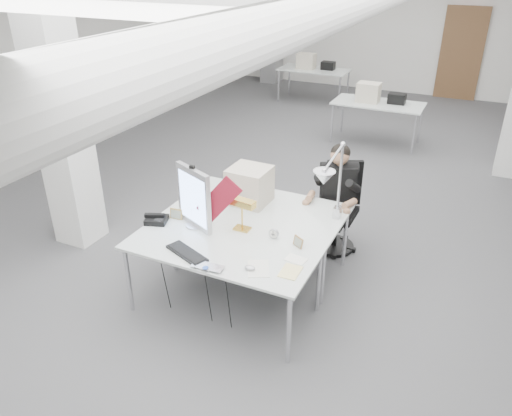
{
  "coord_description": "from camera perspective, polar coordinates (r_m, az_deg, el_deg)",
  "views": [
    {
      "loc": [
        1.98,
        -5.96,
        3.22
      ],
      "look_at": [
        0.11,
        -2.0,
        0.94
      ],
      "focal_mm": 35.0,
      "sensor_mm": 36.0,
      "label": 1
    }
  ],
  "objects": [
    {
      "name": "filing_cabinet",
      "position": [
        14.0,
        1.82,
        16.67
      ],
      "size": [
        0.45,
        0.55,
        1.2
      ],
      "primitive_type": "cube",
      "color": "gray",
      "rests_on": "room_shell"
    },
    {
      "name": "desk_main",
      "position": [
        4.7,
        -3.86,
        -4.47
      ],
      "size": [
        1.8,
        0.9,
        0.02
      ],
      "primitive_type": "cube",
      "color": "silver",
      "rests_on": "room_shell"
    },
    {
      "name": "keyboard",
      "position": [
        4.59,
        -7.9,
        -5.16
      ],
      "size": [
        0.48,
        0.31,
        0.02
      ],
      "primitive_type": "cube",
      "rotation": [
        0.0,
        0.0,
        -0.38
      ],
      "color": "black",
      "rests_on": "desk_main"
    },
    {
      "name": "bg_desk_b",
      "position": [
        12.04,
        6.65,
        15.42
      ],
      "size": [
        1.6,
        0.8,
        0.02
      ],
      "primitive_type": "cube",
      "color": "silver",
      "rests_on": "room_shell"
    },
    {
      "name": "paper_stack_b",
      "position": [
        4.33,
        3.95,
        -7.26
      ],
      "size": [
        0.17,
        0.23,
        0.01
      ],
      "primitive_type": "cube",
      "rotation": [
        0.0,
        0.0,
        0.03
      ],
      "color": "#EFDE8F",
      "rests_on": "desk_main"
    },
    {
      "name": "beige_monitor",
      "position": [
        5.4,
        -0.74,
        2.62
      ],
      "size": [
        0.43,
        0.41,
        0.4
      ],
      "primitive_type": "cube",
      "rotation": [
        0.0,
        0.0,
        -0.02
      ],
      "color": "#BAAF9A",
      "rests_on": "desk_second"
    },
    {
      "name": "desk_clock",
      "position": [
        4.78,
        2.05,
        -2.93
      ],
      "size": [
        0.1,
        0.03,
        0.1
      ],
      "primitive_type": "cylinder",
      "rotation": [
        1.57,
        0.0,
        -0.02
      ],
      "color": "#A6A7AB",
      "rests_on": "desk_main"
    },
    {
      "name": "monitor",
      "position": [
        4.9,
        -7.11,
        1.16
      ],
      "size": [
        0.48,
        0.25,
        0.62
      ],
      "primitive_type": "cube",
      "rotation": [
        0.0,
        0.0,
        -0.42
      ],
      "color": "#B3B2B7",
      "rests_on": "desk_main"
    },
    {
      "name": "seated_person",
      "position": [
        5.68,
        9.33,
        2.96
      ],
      "size": [
        0.71,
        0.77,
        0.93
      ],
      "primitive_type": null,
      "rotation": [
        0.0,
        0.0,
        0.43
      ],
      "color": "black",
      "rests_on": "office_chair"
    },
    {
      "name": "paper_stack_a",
      "position": [
        4.36,
        0.29,
        -6.93
      ],
      "size": [
        0.29,
        0.32,
        0.01
      ],
      "primitive_type": "cube",
      "rotation": [
        0.0,
        0.0,
        0.47
      ],
      "color": "silver",
      "rests_on": "desk_main"
    },
    {
      "name": "pennant",
      "position": [
        4.71,
        -4.26,
        0.98
      ],
      "size": [
        0.48,
        0.08,
        0.51
      ],
      "primitive_type": "cube",
      "rotation": [
        0.0,
        -0.87,
        0.14
      ],
      "color": "maroon",
      "rests_on": "monitor"
    },
    {
      "name": "desk_second",
      "position": [
        5.39,
        0.73,
        0.1
      ],
      "size": [
        1.8,
        0.9,
        0.02
      ],
      "primitive_type": "cube",
      "color": "silver",
      "rests_on": "room_shell"
    },
    {
      "name": "desk_phone",
      "position": [
        5.16,
        -11.3,
        -1.33
      ],
      "size": [
        0.26,
        0.25,
        0.05
      ],
      "primitive_type": "cube",
      "rotation": [
        0.0,
        0.0,
        0.33
      ],
      "color": "black",
      "rests_on": "desk_main"
    },
    {
      "name": "bankers_lamp",
      "position": [
        4.86,
        -1.61,
        -0.54
      ],
      "size": [
        0.35,
        0.18,
        0.37
      ],
      "primitive_type": null,
      "rotation": [
        0.0,
        0.0,
        -0.14
      ],
      "color": "gold",
      "rests_on": "desk_main"
    },
    {
      "name": "office_chair",
      "position": [
        5.87,
        9.22,
        0.05
      ],
      "size": [
        0.72,
        0.72,
        1.1
      ],
      "primitive_type": null,
      "rotation": [
        0.0,
        0.0,
        0.43
      ],
      "color": "black",
      "rests_on": "room_shell"
    },
    {
      "name": "mouse",
      "position": [
        4.34,
        -0.7,
        -6.85
      ],
      "size": [
        0.12,
        0.09,
        0.04
      ],
      "primitive_type": "ellipsoid",
      "rotation": [
        0.0,
        0.0,
        -0.3
      ],
      "color": "#A8A8AD",
      "rests_on": "desk_main"
    },
    {
      "name": "picture_frame_right",
      "position": [
        4.66,
        4.85,
        -3.87
      ],
      "size": [
        0.12,
        0.09,
        0.1
      ],
      "primitive_type": "cube",
      "rotation": [
        -0.21,
        0.0,
        -0.55
      ],
      "color": "#A37646",
      "rests_on": "desk_main"
    },
    {
      "name": "paper_stack_c",
      "position": [
        4.49,
        4.59,
        -5.88
      ],
      "size": [
        0.2,
        0.15,
        0.01
      ],
      "primitive_type": "cube",
      "rotation": [
        0.0,
        0.0,
        -0.13
      ],
      "color": "white",
      "rests_on": "desk_main"
    },
    {
      "name": "architect_lamp",
      "position": [
        4.81,
        8.75,
        2.49
      ],
      "size": [
        0.48,
        0.76,
        0.92
      ],
      "primitive_type": null,
      "rotation": [
        0.0,
        0.0,
        -0.35
      ],
      "color": "silver",
      "rests_on": "desk_second"
    },
    {
      "name": "laptop",
      "position": [
        4.35,
        -5.79,
        -7.01
      ],
      "size": [
        0.3,
        0.21,
        0.02
      ],
      "primitive_type": "imported",
      "rotation": [
        0.0,
        0.0,
        0.08
      ],
      "color": "silver",
      "rests_on": "desk_main"
    },
    {
      "name": "bg_desk_a",
      "position": [
        9.47,
        13.8,
        11.52
      ],
      "size": [
        1.6,
        0.8,
        0.02
      ],
      "primitive_type": "cube",
      "color": "silver",
      "rests_on": "room_shell"
    },
    {
      "name": "room_shell",
      "position": [
        6.58,
        7.57,
        13.82
      ],
      "size": [
        10.04,
        14.04,
        3.24
      ],
      "color": "#464648",
      "rests_on": "ground"
    },
    {
      "name": "picture_frame_left",
      "position": [
        5.18,
        -9.11,
        -0.67
      ],
      "size": [
        0.14,
        0.05,
        0.11
      ],
      "primitive_type": "cube",
      "rotation": [
        -0.21,
        0.0,
        0.08
      ],
      "color": "tan",
      "rests_on": "desk_main"
    }
  ]
}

